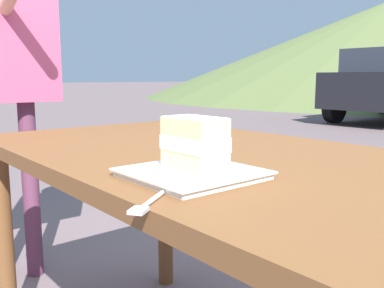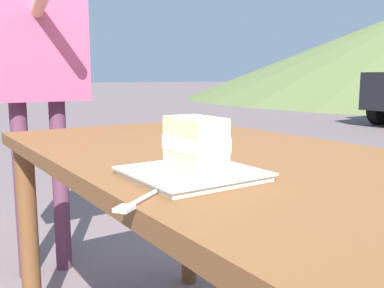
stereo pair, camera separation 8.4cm
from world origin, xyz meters
name	(u,v)px [view 1 (the left image)]	position (x,y,z in m)	size (l,w,h in m)	color
patio_table	(231,192)	(0.00, 0.00, 0.67)	(1.70, 0.84, 0.77)	brown
dessert_plate	(192,174)	(-0.12, 0.23, 0.78)	(0.24, 0.24, 0.02)	white
cake_slice	(195,143)	(-0.12, 0.22, 0.84)	(0.13, 0.09, 0.10)	#EAD18C
dessert_fork	(153,200)	(-0.22, 0.39, 0.78)	(0.11, 0.15, 0.01)	silver
diner_person	(1,40)	(1.27, 0.18, 1.14)	(0.61, 0.47, 1.70)	#5D3049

